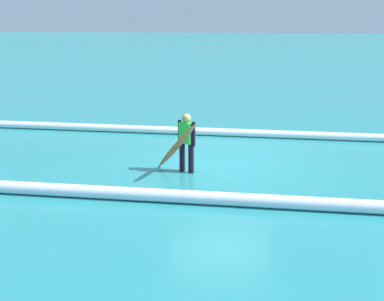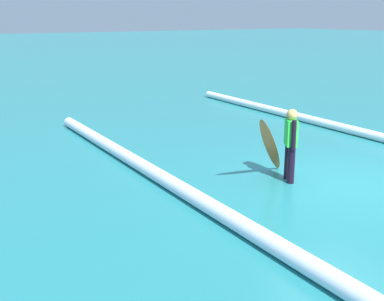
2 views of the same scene
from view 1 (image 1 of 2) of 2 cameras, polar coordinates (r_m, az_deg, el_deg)
The scene contains 5 objects.
ground_plane at distance 14.43m, azimuth 3.03°, elevation -1.40°, with size 180.66×180.66×0.00m, color teal.
surfer at distance 13.52m, azimuth -0.56°, elevation 1.14°, with size 0.46×0.35×1.46m.
surfboard at distance 13.25m, azimuth -1.63°, elevation 0.41°, with size 1.29×1.67×1.47m.
wave_crest_foreground at distance 17.56m, azimuth 7.42°, elevation 1.72°, with size 0.24×0.24×22.77m, color white.
wave_crest_midground at distance 11.41m, azimuth 1.54°, elevation -4.90°, with size 0.28×0.28×15.94m, color white.
Camera 1 is at (-0.77, 13.88, 3.86)m, focal length 51.88 mm.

